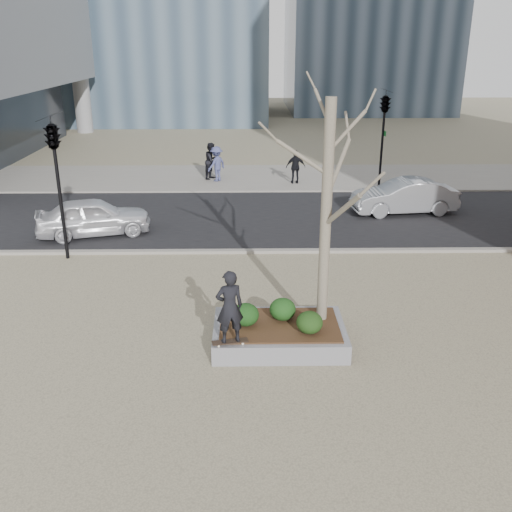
{
  "coord_description": "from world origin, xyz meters",
  "views": [
    {
      "loc": [
        0.28,
        -11.6,
        6.56
      ],
      "look_at": [
        0.5,
        2.0,
        1.4
      ],
      "focal_mm": 40.0,
      "sensor_mm": 36.0,
      "label": 1
    }
  ],
  "objects_px": {
    "skateboarder": "(230,307)",
    "police_car": "(94,217)",
    "planter": "(279,334)",
    "skateboard": "(230,343)"
  },
  "relations": [
    {
      "from": "planter",
      "to": "skateboarder",
      "type": "relative_size",
      "value": 1.84
    },
    {
      "from": "planter",
      "to": "skateboard",
      "type": "bearing_deg",
      "value": -142.92
    },
    {
      "from": "skateboarder",
      "to": "police_car",
      "type": "relative_size",
      "value": 0.41
    },
    {
      "from": "planter",
      "to": "police_car",
      "type": "xyz_separation_m",
      "value": [
        -6.18,
        7.9,
        0.47
      ]
    },
    {
      "from": "skateboarder",
      "to": "police_car",
      "type": "xyz_separation_m",
      "value": [
        -5.08,
        8.73,
        -0.65
      ]
    },
    {
      "from": "skateboard",
      "to": "skateboarder",
      "type": "relative_size",
      "value": 0.48
    },
    {
      "from": "police_car",
      "to": "skateboarder",
      "type": "bearing_deg",
      "value": -166.17
    },
    {
      "from": "planter",
      "to": "skateboarder",
      "type": "distance_m",
      "value": 1.77
    },
    {
      "from": "planter",
      "to": "police_car",
      "type": "bearing_deg",
      "value": 128.06
    },
    {
      "from": "planter",
      "to": "skateboard",
      "type": "relative_size",
      "value": 3.85
    }
  ]
}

